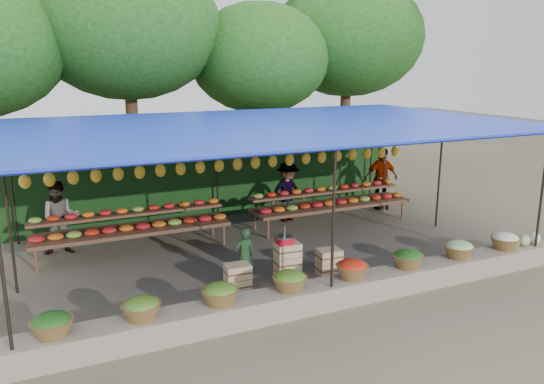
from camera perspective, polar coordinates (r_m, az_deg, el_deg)
name	(u,v)px	position (r m, az deg, el deg)	size (l,w,h in m)	color
ground	(262,254)	(11.55, -1.09, -6.67)	(60.00, 60.00, 0.00)	brown
stone_curb	(327,294)	(9.20, 5.89, -10.87)	(10.60, 0.55, 0.40)	gray
stall_canopy	(260,130)	(10.98, -1.31, 6.64)	(10.80, 6.60, 2.82)	black
produce_baskets	(322,275)	(9.01, 5.39, -8.89)	(8.98, 0.58, 0.34)	brown
netting_backdrop	(214,171)	(14.05, -6.26, 2.24)	(10.60, 0.06, 2.50)	#174117
tree_row	(196,40)	(16.74, -8.20, 15.88)	(16.51, 5.50, 7.12)	#342212
fruit_table_left	(132,224)	(11.93, -14.82, -3.40)	(4.21, 0.95, 0.93)	#4B301E
fruit_table_right	(331,200)	(13.62, 6.32, -0.91)	(4.21, 0.95, 0.93)	#4B301E
crate_counter	(286,267)	(10.02, 1.53, -8.02)	(2.37, 0.37, 0.77)	tan
weighing_scale	(285,239)	(9.82, 1.36, -5.12)	(0.32, 0.32, 0.34)	red
vendor_seated	(244,256)	(9.88, -2.98, -6.89)	(0.40, 0.26, 1.09)	#19391D
customer_left	(61,218)	(12.18, -21.77, -2.62)	(0.78, 0.61, 1.60)	slate
customer_mid	(288,192)	(13.71, 1.71, 0.03)	(1.01, 0.58, 1.57)	slate
customer_right	(381,178)	(15.21, 11.65, 1.44)	(1.02, 0.42, 1.74)	slate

